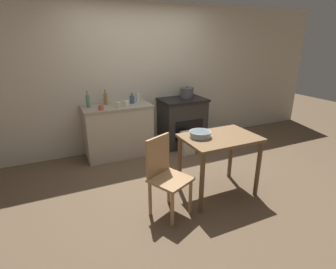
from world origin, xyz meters
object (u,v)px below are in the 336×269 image
object	(u,v)px
chair	(165,174)
flour_sack	(188,143)
cup_center_right	(127,103)
bottle_center_left	(88,101)
mixing_bowl_large	(200,134)
bottle_far_left	(138,97)
cup_center	(101,108)
work_table	(219,147)
stove	(182,122)
bottle_left	(106,99)
bottle_mid_left	(132,99)
cup_mid_right	(118,105)
stock_pot	(187,93)

from	to	relation	value
chair	flour_sack	distance (m)	1.73
cup_center_right	bottle_center_left	bearing A→B (deg)	161.30
mixing_bowl_large	bottle_far_left	bearing A→B (deg)	95.99
flour_sack	bottle_center_left	world-z (taller)	bottle_center_left
cup_center	work_table	bearing A→B (deg)	-53.57
stove	bottle_left	xyz separation A→B (m)	(-1.38, 0.15, 0.54)
stove	bottle_mid_left	distance (m)	1.08
flour_sack	cup_center_right	world-z (taller)	cup_center_right
bottle_center_left	bottle_left	bearing A→B (deg)	13.00
bottle_left	cup_mid_right	size ratio (longest dim) A/B	2.94
chair	cup_center	size ratio (longest dim) A/B	11.35
work_table	bottle_left	xyz separation A→B (m)	(-1.00, 1.88, 0.34)
work_table	bottle_left	size ratio (longest dim) A/B	3.67
chair	stove	bearing A→B (deg)	32.51
mixing_bowl_large	cup_center_right	size ratio (longest dim) A/B	2.94
stock_pot	cup_center	size ratio (longest dim) A/B	3.24
bottle_left	cup_mid_right	xyz separation A→B (m)	(0.14, -0.28, -0.05)
work_table	chair	bearing A→B (deg)	-173.72
chair	stock_pot	size ratio (longest dim) A/B	3.51
stove	bottle_center_left	bearing A→B (deg)	177.19
stove	work_table	world-z (taller)	stove
bottle_far_left	bottle_left	xyz separation A→B (m)	(-0.57, 0.01, 0.02)
work_table	stock_pot	size ratio (longest dim) A/B	3.55
bottle_mid_left	flour_sack	bearing A→B (deg)	-32.55
stock_pot	mixing_bowl_large	world-z (taller)	stock_pot
flour_sack	cup_center	xyz separation A→B (m)	(-1.40, 0.28, 0.72)
work_table	flour_sack	size ratio (longest dim) A/B	2.23
cup_mid_right	work_table	bearing A→B (deg)	-61.70
work_table	bottle_mid_left	size ratio (longest dim) A/B	5.36
flour_sack	bottle_far_left	distance (m)	1.19
mixing_bowl_large	bottle_left	bearing A→B (deg)	112.79
bottle_mid_left	cup_center_right	world-z (taller)	bottle_mid_left
mixing_bowl_large	bottle_far_left	xyz separation A→B (m)	(-0.19, 1.79, 0.13)
bottle_mid_left	bottle_center_left	xyz separation A→B (m)	(-0.73, 0.03, 0.04)
chair	cup_center	distance (m)	1.73
bottle_far_left	cup_center_right	world-z (taller)	bottle_far_left
bottle_left	cup_center_right	size ratio (longest dim) A/B	2.75
stove	bottle_left	world-z (taller)	bottle_left
bottle_center_left	cup_center_right	world-z (taller)	bottle_center_left
stock_pot	cup_center	distance (m)	1.66
chair	cup_center_right	size ratio (longest dim) A/B	9.94
stove	work_table	xyz separation A→B (m)	(-0.39, -1.73, 0.20)
bottle_center_left	cup_center_right	bearing A→B (deg)	-18.70
bottle_mid_left	stock_pot	bearing A→B (deg)	-0.16
work_table	bottle_left	distance (m)	2.15
flour_sack	cup_mid_right	world-z (taller)	cup_mid_right
chair	cup_mid_right	size ratio (longest dim) A/B	10.62
mixing_bowl_large	bottle_center_left	xyz separation A→B (m)	(-1.05, 1.73, 0.16)
flour_sack	stock_pot	world-z (taller)	stock_pot
cup_center_right	cup_mid_right	world-z (taller)	cup_center_right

